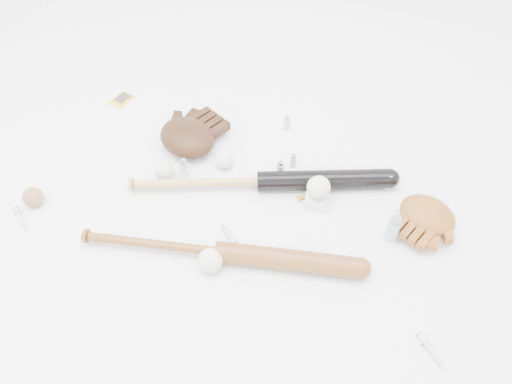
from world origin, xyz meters
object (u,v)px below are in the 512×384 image
(bat_wood, at_px, (219,252))
(glove_dark, at_px, (187,137))
(bat_dark, at_px, (260,181))
(pedestal, at_px, (317,199))

(bat_wood, xyz_separation_m, glove_dark, (-0.31, 0.43, 0.01))
(bat_dark, height_order, glove_dark, glove_dark)
(bat_wood, relative_size, pedestal, 12.10)
(bat_dark, height_order, pedestal, bat_dark)
(pedestal, bearing_deg, glove_dark, 169.12)
(bat_wood, bearing_deg, bat_dark, 73.79)
(pedestal, bearing_deg, bat_wood, -125.68)
(bat_dark, bearing_deg, bat_wood, -115.82)
(bat_dark, xyz_separation_m, bat_wood, (-0.02, -0.33, -0.00))
(bat_dark, xyz_separation_m, glove_dark, (-0.33, 0.11, 0.01))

